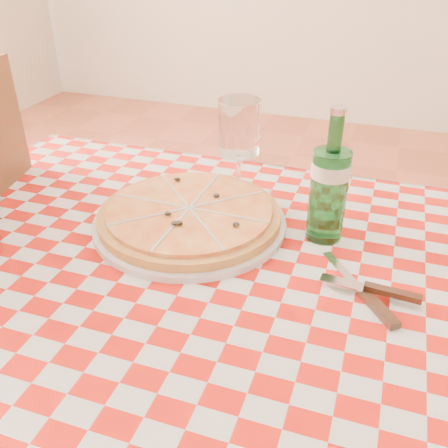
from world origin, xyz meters
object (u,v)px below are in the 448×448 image
object	(u,v)px
dining_table	(224,321)
wine_glass	(239,151)
pizza_plate	(190,214)
water_bottle	(330,176)

from	to	relation	value
dining_table	wine_glass	xyz separation A→B (m)	(-0.06, 0.27, 0.20)
dining_table	wine_glass	world-z (taller)	wine_glass
pizza_plate	wine_glass	size ratio (longest dim) A/B	1.75
pizza_plate	water_bottle	bearing A→B (deg)	9.76
dining_table	water_bottle	size ratio (longest dim) A/B	4.93
water_bottle	wine_glass	xyz separation A→B (m)	(-0.19, 0.10, -0.02)
pizza_plate	wine_glass	distance (m)	0.17
water_bottle	wine_glass	bearing A→B (deg)	153.72
water_bottle	wine_glass	distance (m)	0.22
dining_table	water_bottle	world-z (taller)	water_bottle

